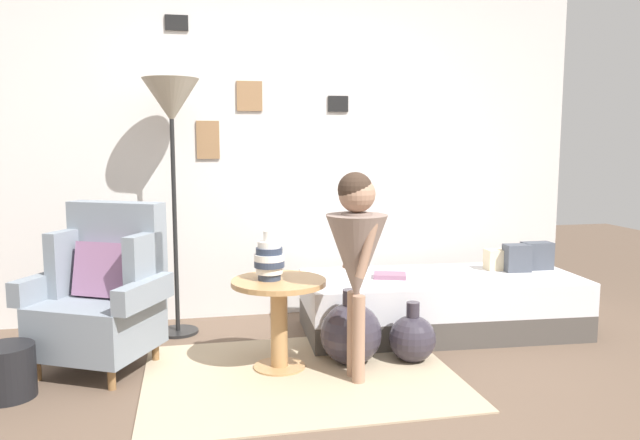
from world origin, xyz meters
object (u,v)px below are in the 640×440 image
demijohn_far (412,338)px  floor_lamp (171,113)px  vase_striped (269,259)px  magazine_basket (7,372)px  side_table (279,306)px  armchair (103,294)px  book_on_daybed (390,276)px  person_child (356,248)px  daybed (441,304)px  demijohn_near (351,333)px

demijohn_far → floor_lamp: bearing=148.1°
vase_striped → magazine_basket: (-1.39, -0.12, -0.52)m
floor_lamp → side_table: bearing=-54.1°
armchair → vase_striped: armchair is taller
floor_lamp → book_on_daybed: bearing=-12.9°
side_table → magazine_basket: 1.47m
person_child → book_on_daybed: 0.94m
armchair → book_on_daybed: (1.85, 0.24, -0.02)m
person_child → magazine_basket: size_ratio=4.18×
armchair → daybed: bearing=5.7°
armchair → floor_lamp: (0.41, 0.57, 1.08)m
vase_striped → demijohn_near: bearing=-2.4°
daybed → person_child: bearing=-137.9°
armchair → daybed: (2.22, 0.22, -0.24)m
daybed → side_table: size_ratio=3.52×
daybed → demijohn_near: bearing=-148.1°
demijohn_near → vase_striped: bearing=177.6°
floor_lamp → magazine_basket: (-0.85, -0.93, -1.38)m
demijohn_far → vase_striped: bearing=175.8°
vase_striped → magazine_basket: vase_striped is taller
daybed → person_child: (-0.82, -0.74, 0.55)m
side_table → book_on_daybed: bearing=30.5°
vase_striped → person_child: person_child is taller
book_on_daybed → demijohn_far: 0.61m
daybed → person_child: 1.24m
person_child → book_on_daybed: size_ratio=5.31×
armchair → demijohn_near: bearing=-10.4°
daybed → demijohn_far: bearing=-127.6°
vase_striped → demijohn_far: (0.86, -0.06, -0.51)m
side_table → vase_striped: vase_striped is taller
side_table → demijohn_near: 0.47m
vase_striped → person_child: (0.44, -0.28, 0.10)m
armchair → vase_striped: (0.95, -0.24, 0.22)m
book_on_daybed → demijohn_near: (-0.41, -0.50, -0.23)m
vase_striped → demijohn_near: vase_striped is taller
book_on_daybed → magazine_basket: (-2.29, -0.60, -0.28)m
floor_lamp → armchair: bearing=-125.9°
daybed → demijohn_far: (-0.41, -0.53, -0.05)m
side_table → demijohn_far: bearing=-3.5°
demijohn_far → book_on_daybed: bearing=86.4°
side_table → demijohn_near: bearing=-0.9°
side_table → person_child: size_ratio=0.47×
daybed → demijohn_far: daybed is taller
floor_lamp → magazine_basket: 1.87m
vase_striped → person_child: size_ratio=0.24×
demijohn_far → person_child: bearing=-152.7°
book_on_daybed → demijohn_near: demijohn_near is taller
daybed → floor_lamp: size_ratio=1.11×
armchair → vase_striped: bearing=-14.4°
floor_lamp → person_child: 1.66m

